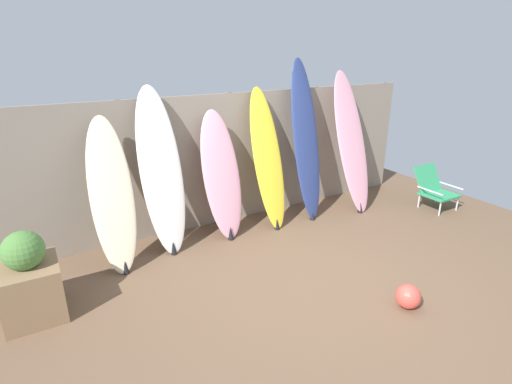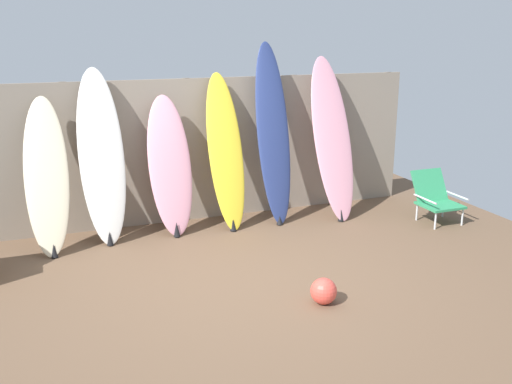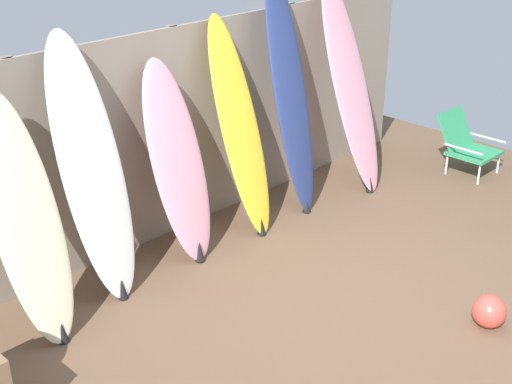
{
  "view_description": "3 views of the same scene",
  "coord_description": "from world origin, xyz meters",
  "px_view_note": "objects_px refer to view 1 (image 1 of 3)",
  "views": [
    {
      "loc": [
        -2.38,
        -2.82,
        2.4
      ],
      "look_at": [
        -0.19,
        0.99,
        0.77
      ],
      "focal_mm": 28.0,
      "sensor_mm": 36.0,
      "label": 1
    },
    {
      "loc": [
        -1.7,
        -4.87,
        2.38
      ],
      "look_at": [
        0.31,
        0.43,
        0.75
      ],
      "focal_mm": 40.0,
      "sensor_mm": 36.0,
      "label": 2
    },
    {
      "loc": [
        -3.64,
        -2.51,
        2.99
      ],
      "look_at": [
        -0.12,
        0.96,
        0.71
      ],
      "focal_mm": 50.0,
      "sensor_mm": 36.0,
      "label": 3
    }
  ],
  "objects_px": {
    "surfboard_cream_0": "(112,196)",
    "beach_chair": "(434,187)",
    "surfboard_pink_2": "(222,176)",
    "planter_box": "(30,281)",
    "surfboard_navy_4": "(306,142)",
    "surfboard_white_1": "(161,173)",
    "surfboard_yellow_3": "(268,160)",
    "surfboard_pink_5": "(352,143)",
    "beach_ball": "(408,296)"
  },
  "relations": [
    {
      "from": "beach_chair",
      "to": "planter_box",
      "type": "relative_size",
      "value": 0.73
    },
    {
      "from": "surfboard_cream_0",
      "to": "surfboard_pink_5",
      "type": "bearing_deg",
      "value": -0.21
    },
    {
      "from": "surfboard_white_1",
      "to": "beach_chair",
      "type": "bearing_deg",
      "value": -11.29
    },
    {
      "from": "beach_chair",
      "to": "surfboard_cream_0",
      "type": "bearing_deg",
      "value": 160.76
    },
    {
      "from": "surfboard_navy_4",
      "to": "surfboard_cream_0",
      "type": "bearing_deg",
      "value": -178.53
    },
    {
      "from": "surfboard_pink_2",
      "to": "beach_ball",
      "type": "bearing_deg",
      "value": -70.33
    },
    {
      "from": "surfboard_white_1",
      "to": "surfboard_navy_4",
      "type": "xyz_separation_m",
      "value": [
        2.08,
        -0.04,
        0.14
      ]
    },
    {
      "from": "surfboard_white_1",
      "to": "beach_ball",
      "type": "relative_size",
      "value": 8.22
    },
    {
      "from": "surfboard_pink_2",
      "to": "surfboard_yellow_3",
      "type": "xyz_separation_m",
      "value": [
        0.69,
        -0.01,
        0.11
      ]
    },
    {
      "from": "surfboard_white_1",
      "to": "surfboard_yellow_3",
      "type": "relative_size",
      "value": 1.05
    },
    {
      "from": "surfboard_pink_2",
      "to": "planter_box",
      "type": "bearing_deg",
      "value": -163.02
    },
    {
      "from": "surfboard_white_1",
      "to": "surfboard_navy_4",
      "type": "bearing_deg",
      "value": -1.08
    },
    {
      "from": "surfboard_pink_2",
      "to": "surfboard_yellow_3",
      "type": "distance_m",
      "value": 0.7
    },
    {
      "from": "surfboard_white_1",
      "to": "surfboard_yellow_3",
      "type": "height_order",
      "value": "surfboard_white_1"
    },
    {
      "from": "surfboard_white_1",
      "to": "surfboard_cream_0",
      "type": "bearing_deg",
      "value": -169.86
    },
    {
      "from": "surfboard_pink_5",
      "to": "beach_ball",
      "type": "relative_size",
      "value": 8.54
    },
    {
      "from": "surfboard_cream_0",
      "to": "surfboard_pink_2",
      "type": "distance_m",
      "value": 1.38
    },
    {
      "from": "surfboard_cream_0",
      "to": "beach_ball",
      "type": "height_order",
      "value": "surfboard_cream_0"
    },
    {
      "from": "surfboard_white_1",
      "to": "beach_ball",
      "type": "height_order",
      "value": "surfboard_white_1"
    },
    {
      "from": "surfboard_navy_4",
      "to": "surfboard_yellow_3",
      "type": "bearing_deg",
      "value": 178.61
    },
    {
      "from": "surfboard_cream_0",
      "to": "surfboard_yellow_3",
      "type": "xyz_separation_m",
      "value": [
        2.07,
        0.08,
        0.09
      ]
    },
    {
      "from": "surfboard_yellow_3",
      "to": "beach_ball",
      "type": "relative_size",
      "value": 7.83
    },
    {
      "from": "surfboard_navy_4",
      "to": "planter_box",
      "type": "distance_m",
      "value": 3.72
    },
    {
      "from": "surfboard_yellow_3",
      "to": "planter_box",
      "type": "bearing_deg",
      "value": -166.93
    },
    {
      "from": "surfboard_yellow_3",
      "to": "surfboard_navy_4",
      "type": "distance_m",
      "value": 0.65
    },
    {
      "from": "surfboard_pink_5",
      "to": "beach_ball",
      "type": "height_order",
      "value": "surfboard_pink_5"
    },
    {
      "from": "surfboard_yellow_3",
      "to": "surfboard_pink_5",
      "type": "height_order",
      "value": "surfboard_pink_5"
    },
    {
      "from": "surfboard_yellow_3",
      "to": "beach_chair",
      "type": "relative_size",
      "value": 3.0
    },
    {
      "from": "surfboard_cream_0",
      "to": "planter_box",
      "type": "height_order",
      "value": "surfboard_cream_0"
    },
    {
      "from": "surfboard_cream_0",
      "to": "surfboard_navy_4",
      "type": "bearing_deg",
      "value": 1.47
    },
    {
      "from": "surfboard_navy_4",
      "to": "surfboard_pink_5",
      "type": "bearing_deg",
      "value": -5.9
    },
    {
      "from": "surfboard_white_1",
      "to": "beach_chair",
      "type": "height_order",
      "value": "surfboard_white_1"
    },
    {
      "from": "surfboard_white_1",
      "to": "beach_chair",
      "type": "xyz_separation_m",
      "value": [
        4.02,
        -0.8,
        -0.65
      ]
    },
    {
      "from": "surfboard_navy_4",
      "to": "beach_chair",
      "type": "bearing_deg",
      "value": -21.52
    },
    {
      "from": "surfboard_cream_0",
      "to": "planter_box",
      "type": "relative_size",
      "value": 1.95
    },
    {
      "from": "surfboard_cream_0",
      "to": "beach_chair",
      "type": "height_order",
      "value": "surfboard_cream_0"
    },
    {
      "from": "surfboard_yellow_3",
      "to": "planter_box",
      "type": "xyz_separation_m",
      "value": [
        -2.97,
        -0.69,
        -0.56
      ]
    },
    {
      "from": "surfboard_white_1",
      "to": "surfboard_pink_5",
      "type": "bearing_deg",
      "value": -2.41
    },
    {
      "from": "surfboard_white_1",
      "to": "surfboard_navy_4",
      "type": "height_order",
      "value": "surfboard_navy_4"
    },
    {
      "from": "surfboard_navy_4",
      "to": "planter_box",
      "type": "xyz_separation_m",
      "value": [
        -3.59,
        -0.67,
        -0.75
      ]
    },
    {
      "from": "surfboard_white_1",
      "to": "surfboard_pink_2",
      "type": "relative_size",
      "value": 1.2
    },
    {
      "from": "surfboard_white_1",
      "to": "planter_box",
      "type": "xyz_separation_m",
      "value": [
        -1.5,
        -0.71,
        -0.61
      ]
    },
    {
      "from": "surfboard_navy_4",
      "to": "beach_chair",
      "type": "xyz_separation_m",
      "value": [
        1.93,
        -0.76,
        -0.79
      ]
    },
    {
      "from": "surfboard_pink_2",
      "to": "beach_ball",
      "type": "distance_m",
      "value": 2.6
    },
    {
      "from": "surfboard_cream_0",
      "to": "surfboard_yellow_3",
      "type": "height_order",
      "value": "surfboard_yellow_3"
    },
    {
      "from": "surfboard_navy_4",
      "to": "planter_box",
      "type": "height_order",
      "value": "surfboard_navy_4"
    },
    {
      "from": "surfboard_cream_0",
      "to": "beach_ball",
      "type": "xyz_separation_m",
      "value": [
        2.22,
        -2.27,
        -0.71
      ]
    },
    {
      "from": "surfboard_cream_0",
      "to": "surfboard_pink_5",
      "type": "relative_size",
      "value": 0.82
    },
    {
      "from": "surfboard_yellow_3",
      "to": "beach_chair",
      "type": "height_order",
      "value": "surfboard_yellow_3"
    },
    {
      "from": "beach_chair",
      "to": "beach_ball",
      "type": "bearing_deg",
      "value": -157.43
    }
  ]
}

